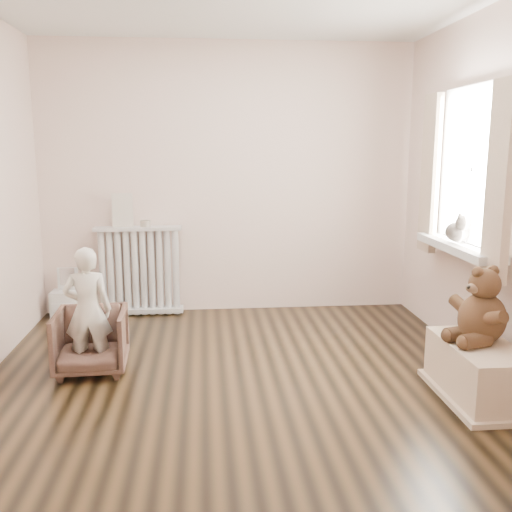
{
  "coord_description": "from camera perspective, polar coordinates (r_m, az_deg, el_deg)",
  "views": [
    {
      "loc": [
        -0.24,
        -3.78,
        1.62
      ],
      "look_at": [
        0.15,
        0.45,
        0.8
      ],
      "focal_mm": 40.0,
      "sensor_mm": 36.0,
      "label": 1
    }
  ],
  "objects": [
    {
      "name": "curtain_right",
      "position": [
        5.02,
        17.01,
        7.84
      ],
      "size": [
        0.06,
        0.26,
        1.3
      ],
      "primitive_type": "cube",
      "color": "beige",
      "rests_on": "right_wall"
    },
    {
      "name": "toy_vanity",
      "position": [
        5.74,
        -18.34,
        -3.18
      ],
      "size": [
        0.3,
        0.22,
        0.48
      ],
      "primitive_type": "cube",
      "color": "silver",
      "rests_on": "floor"
    },
    {
      "name": "radiator",
      "position": [
        5.63,
        -11.56,
        -1.92
      ],
      "size": [
        0.82,
        0.16,
        0.87
      ],
      "primitive_type": "cube",
      "color": "silver",
      "rests_on": "floor"
    },
    {
      "name": "right_wall",
      "position": [
        4.3,
        23.17,
        5.8
      ],
      "size": [
        0.02,
        3.6,
        2.6
      ],
      "primitive_type": "cube",
      "color": "white",
      "rests_on": "ground"
    },
    {
      "name": "window",
      "position": [
        4.54,
        21.07,
        8.07
      ],
      "size": [
        0.03,
        0.9,
        1.1
      ],
      "primitive_type": "cube",
      "color": "white",
      "rests_on": "right_wall"
    },
    {
      "name": "plush_cat",
      "position": [
        4.55,
        19.49,
        2.48
      ],
      "size": [
        0.22,
        0.3,
        0.23
      ],
      "primitive_type": null,
      "rotation": [
        0.0,
        0.0,
        -0.22
      ],
      "color": "#675F59",
      "rests_on": "window_sill"
    },
    {
      "name": "toy_bench",
      "position": [
        4.03,
        21.39,
        -10.47
      ],
      "size": [
        0.41,
        0.78,
        0.37
      ],
      "primitive_type": "cube",
      "color": "beige",
      "rests_on": "floor"
    },
    {
      "name": "teddy_bear",
      "position": [
        3.94,
        21.82,
        -3.82
      ],
      "size": [
        0.47,
        0.41,
        0.5
      ],
      "primitive_type": null,
      "rotation": [
        0.0,
        0.0,
        0.28
      ],
      "color": "#3B2414",
      "rests_on": "toy_bench"
    },
    {
      "name": "back_wall",
      "position": [
        5.59,
        -2.83,
        7.64
      ],
      "size": [
        3.6,
        0.02,
        2.6
      ],
      "primitive_type": "cube",
      "color": "white",
      "rests_on": "ground"
    },
    {
      "name": "paper_doll",
      "position": [
        5.54,
        -13.21,
        4.48
      ],
      "size": [
        0.19,
        0.02,
        0.32
      ],
      "primitive_type": "cube",
      "color": "beige",
      "rests_on": "radiator"
    },
    {
      "name": "armchair",
      "position": [
        4.34,
        -16.16,
        -8.16
      ],
      "size": [
        0.52,
        0.53,
        0.46
      ],
      "primitive_type": "imported",
      "rotation": [
        0.0,
        0.0,
        0.04
      ],
      "color": "brown",
      "rests_on": "floor"
    },
    {
      "name": "floor",
      "position": [
        4.11,
        -1.54,
        -12.25
      ],
      "size": [
        3.6,
        3.6,
        0.01
      ],
      "primitive_type": "cube",
      "color": "black",
      "rests_on": "ground"
    },
    {
      "name": "curtain_left",
      "position": [
        3.99,
        23.19,
        6.76
      ],
      "size": [
        0.06,
        0.26,
        1.3
      ],
      "primitive_type": "cube",
      "color": "beige",
      "rests_on": "right_wall"
    },
    {
      "name": "child",
      "position": [
        4.22,
        -16.46,
        -5.23
      ],
      "size": [
        0.34,
        0.23,
        0.91
      ],
      "primitive_type": "imported",
      "rotation": [
        0.0,
        0.0,
        3.18
      ],
      "color": "white",
      "rests_on": "armchair"
    },
    {
      "name": "front_wall",
      "position": [
        2.02,
        1.64,
        1.83
      ],
      "size": [
        3.6,
        0.02,
        2.6
      ],
      "primitive_type": "cube",
      "color": "white",
      "rests_on": "ground"
    },
    {
      "name": "window_sill",
      "position": [
        4.56,
        19.56,
        0.84
      ],
      "size": [
        0.22,
        1.1,
        0.06
      ],
      "primitive_type": "cube",
      "color": "silver",
      "rests_on": "right_wall"
    },
    {
      "name": "tin_a",
      "position": [
        5.53,
        -11.01,
        3.21
      ],
      "size": [
        0.1,
        0.1,
        0.06
      ],
      "primitive_type": "cylinder",
      "color": "#A59E8C",
      "rests_on": "radiator"
    }
  ]
}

